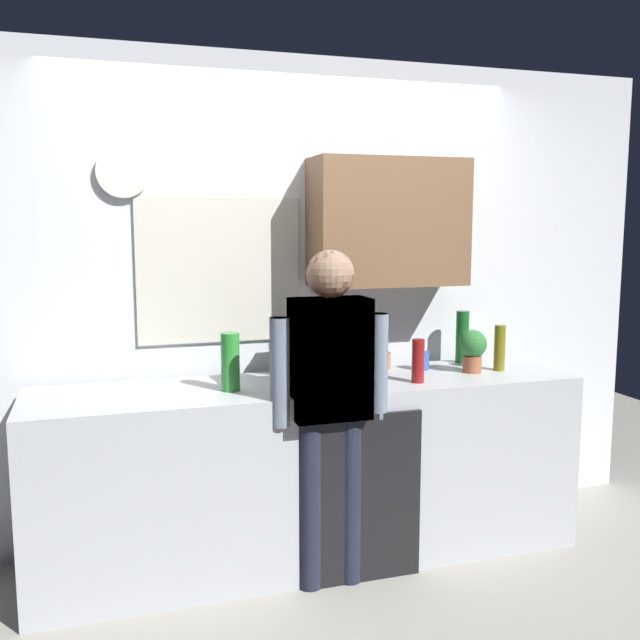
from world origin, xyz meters
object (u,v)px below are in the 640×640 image
object	(u,v)px
potted_plant	(473,348)
bottle_olive_oil	(500,348)
person_at_sink	(330,391)
cup_blue_mug	(421,361)
bottle_clear_soda	(230,362)
cup_terracotta_mug	(383,361)
bottle_red_vinegar	(418,361)
bottle_green_wine	(462,337)
person_guest	(330,391)
coffee_maker	(308,350)

from	to	relation	value
potted_plant	bottle_olive_oil	bearing A→B (deg)	-0.04
bottle_olive_oil	person_at_sink	bearing A→B (deg)	-165.52
bottle_olive_oil	cup_blue_mug	bearing A→B (deg)	159.38
bottle_clear_soda	cup_terracotta_mug	bearing A→B (deg)	15.46
bottle_red_vinegar	person_at_sink	world-z (taller)	person_at_sink
bottle_red_vinegar	bottle_clear_soda	xyz separation A→B (m)	(-0.93, 0.11, 0.03)
bottle_olive_oil	bottle_clear_soda	distance (m)	1.48
bottle_olive_oil	cup_terracotta_mug	world-z (taller)	bottle_olive_oil
bottle_green_wine	cup_blue_mug	distance (m)	0.34
bottle_red_vinegar	person_guest	xyz separation A→B (m)	(-0.51, -0.14, -0.08)
bottle_olive_oil	potted_plant	size ratio (longest dim) A/B	1.09
bottle_olive_oil	bottle_clear_soda	bearing A→B (deg)	-179.23
bottle_red_vinegar	person_guest	world-z (taller)	person_guest
cup_blue_mug	bottle_red_vinegar	bearing A→B (deg)	-118.93
coffee_maker	bottle_clear_soda	bearing A→B (deg)	-160.20
bottle_clear_soda	person_at_sink	size ratio (longest dim) A/B	0.17
bottle_red_vinegar	bottle_clear_soda	distance (m)	0.94
bottle_green_wine	bottle_red_vinegar	bearing A→B (deg)	-140.01
bottle_red_vinegar	bottle_olive_oil	xyz separation A→B (m)	(0.55, 0.13, 0.02)
cup_terracotta_mug	potted_plant	xyz separation A→B (m)	(0.42, -0.23, 0.09)
bottle_red_vinegar	cup_blue_mug	bearing A→B (deg)	61.07
bottle_green_wine	cup_terracotta_mug	distance (m)	0.51
potted_plant	person_guest	world-z (taller)	person_guest
bottle_clear_soda	potted_plant	world-z (taller)	bottle_clear_soda
bottle_clear_soda	bottle_green_wine	bearing A→B (deg)	11.12
bottle_red_vinegar	person_at_sink	xyz separation A→B (m)	(-0.51, -0.14, -0.08)
bottle_red_vinegar	person_at_sink	bearing A→B (deg)	-164.60
potted_plant	person_guest	bearing A→B (deg)	-162.99
bottle_red_vinegar	cup_terracotta_mug	world-z (taller)	bottle_red_vinegar
coffee_maker	cup_blue_mug	xyz separation A→B (m)	(0.65, 0.01, -0.10)
bottle_red_vinegar	coffee_maker	bearing A→B (deg)	151.42
bottle_green_wine	potted_plant	bearing A→B (deg)	-106.85
coffee_maker	bottle_olive_oil	xyz separation A→B (m)	(1.04, -0.14, -0.02)
cup_blue_mug	bottle_green_wine	bearing A→B (deg)	19.07
bottle_olive_oil	cup_blue_mug	xyz separation A→B (m)	(-0.39, 0.15, -0.08)
bottle_olive_oil	person_at_sink	world-z (taller)	person_at_sink
bottle_red_vinegar	bottle_olive_oil	size ratio (longest dim) A/B	0.88
bottle_olive_oil	coffee_maker	bearing A→B (deg)	172.53
bottle_clear_soda	person_at_sink	xyz separation A→B (m)	(0.42, -0.25, -0.11)
cup_blue_mug	person_at_sink	bearing A→B (deg)	-147.70
cup_terracotta_mug	coffee_maker	bearing A→B (deg)	-168.83
coffee_maker	person_guest	distance (m)	0.43
coffee_maker	bottle_clear_soda	distance (m)	0.46
bottle_olive_oil	person_guest	bearing A→B (deg)	-165.52
bottle_green_wine	bottle_olive_oil	bearing A→B (deg)	-70.92
bottle_red_vinegar	person_guest	distance (m)	0.54
coffee_maker	bottle_olive_oil	world-z (taller)	coffee_maker
bottle_green_wine	person_at_sink	world-z (taller)	person_at_sink
potted_plant	person_at_sink	size ratio (longest dim) A/B	0.14
bottle_clear_soda	cup_terracotta_mug	world-z (taller)	bottle_clear_soda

